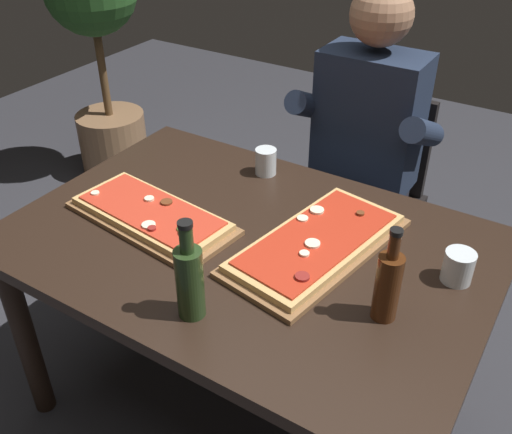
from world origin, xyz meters
TOP-DOWN VIEW (x-y plane):
  - ground_plane at (0.00, 0.00)m, footprint 6.40×6.40m
  - dining_table at (0.00, 0.00)m, footprint 1.40×0.96m
  - pizza_rectangular_front at (-0.30, -0.07)m, footprint 0.57×0.31m
  - pizza_rectangular_left at (0.20, 0.06)m, footprint 0.37×0.62m
  - wine_bottle_dark at (0.05, -0.33)m, footprint 0.07×0.07m
  - oil_bottle_amber at (0.46, -0.09)m, footprint 0.06×0.06m
  - tumbler_near_camera at (-0.16, 0.36)m, footprint 0.07×0.07m
  - tumbler_far_side at (0.57, 0.14)m, footprint 0.08×0.08m
  - diner_chair at (0.05, 0.86)m, footprint 0.44×0.44m
  - seated_diner at (0.05, 0.74)m, footprint 0.53×0.41m
  - potted_plant_corner at (-1.62, 1.03)m, footprint 0.49×0.49m

SIDE VIEW (x-z plane):
  - ground_plane at x=0.00m, z-range 0.00..0.00m
  - diner_chair at x=0.05m, z-range 0.05..0.92m
  - dining_table at x=0.00m, z-range 0.27..1.01m
  - seated_diner at x=0.05m, z-range 0.08..1.41m
  - pizza_rectangular_front at x=-0.30m, z-range 0.73..0.78m
  - pizza_rectangular_left at x=0.20m, z-range 0.73..0.78m
  - potted_plant_corner at x=-1.62m, z-range 0.12..1.43m
  - tumbler_far_side at x=0.57m, z-range 0.73..0.82m
  - tumbler_near_camera at x=-0.16m, z-range 0.73..0.83m
  - oil_bottle_amber at x=0.46m, z-range 0.71..0.97m
  - wine_bottle_dark at x=0.05m, z-range 0.71..0.99m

